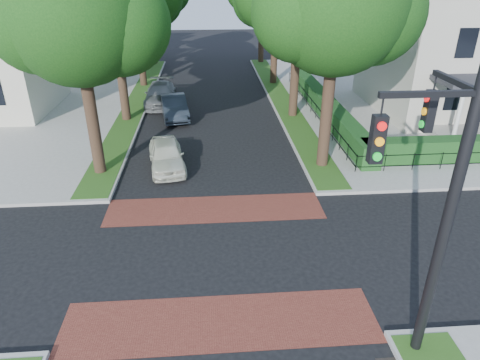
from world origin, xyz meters
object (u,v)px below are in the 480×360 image
parked_car_front (166,155)px  parked_car_middle (174,107)px  parked_car_rear (160,94)px  traffic_signal (440,191)px

parked_car_front → parked_car_middle: size_ratio=0.92×
parked_car_middle → parked_car_front: bearing=-98.7°
parked_car_front → parked_car_rear: 11.32m
parked_car_front → parked_car_rear: bearing=87.6°
parked_car_front → parked_car_middle: bearing=81.7°
traffic_signal → parked_car_front: 14.47m
traffic_signal → parked_car_rear: bearing=110.1°
parked_car_middle → parked_car_rear: parked_car_rear is taller
parked_car_rear → parked_car_front: bearing=-84.6°
parked_car_middle → parked_car_rear: (-1.20, 3.25, 0.02)m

